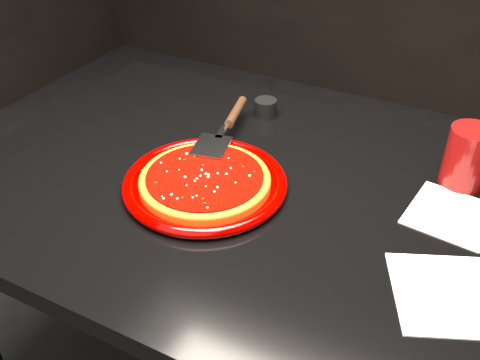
% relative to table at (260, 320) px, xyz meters
% --- Properties ---
extents(table, '(1.20, 0.80, 0.75)m').
position_rel_table_xyz_m(table, '(0.00, 0.00, 0.00)').
color(table, black).
rests_on(table, floor).
extents(plate, '(0.38, 0.38, 0.02)m').
position_rel_table_xyz_m(plate, '(-0.10, -0.05, 0.39)').
color(plate, '#810000').
rests_on(plate, table).
extents(pizza_crust, '(0.31, 0.31, 0.01)m').
position_rel_table_xyz_m(pizza_crust, '(-0.10, -0.05, 0.39)').
color(pizza_crust, brown).
rests_on(pizza_crust, plate).
extents(pizza_crust_rim, '(0.31, 0.31, 0.02)m').
position_rel_table_xyz_m(pizza_crust_rim, '(-0.10, -0.05, 0.40)').
color(pizza_crust_rim, brown).
rests_on(pizza_crust_rim, plate).
extents(pizza_sauce, '(0.27, 0.27, 0.01)m').
position_rel_table_xyz_m(pizza_sauce, '(-0.10, -0.05, 0.40)').
color(pizza_sauce, '#730701').
rests_on(pizza_sauce, plate).
extents(parmesan_dusting, '(0.22, 0.22, 0.01)m').
position_rel_table_xyz_m(parmesan_dusting, '(-0.10, -0.05, 0.41)').
color(parmesan_dusting, '#FCF2C5').
rests_on(parmesan_dusting, plate).
extents(basil_flecks, '(0.20, 0.20, 0.00)m').
position_rel_table_xyz_m(basil_flecks, '(-0.10, -0.05, 0.41)').
color(basil_flecks, black).
rests_on(basil_flecks, plate).
extents(pizza_server, '(0.14, 0.30, 0.02)m').
position_rel_table_xyz_m(pizza_server, '(-0.15, 0.12, 0.41)').
color(pizza_server, silver).
rests_on(pizza_server, plate).
extents(cup, '(0.09, 0.09, 0.12)m').
position_rel_table_xyz_m(cup, '(0.33, 0.20, 0.43)').
color(cup, maroon).
rests_on(cup, table).
extents(napkin_a, '(0.22, 0.22, 0.00)m').
position_rel_table_xyz_m(napkin_a, '(0.36, -0.11, 0.38)').
color(napkin_a, white).
rests_on(napkin_a, table).
extents(napkin_b, '(0.16, 0.17, 0.00)m').
position_rel_table_xyz_m(napkin_b, '(0.33, 0.09, 0.38)').
color(napkin_b, white).
rests_on(napkin_b, table).
extents(ramekin, '(0.07, 0.07, 0.04)m').
position_rel_table_xyz_m(ramekin, '(-0.13, 0.27, 0.40)').
color(ramekin, black).
rests_on(ramekin, table).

